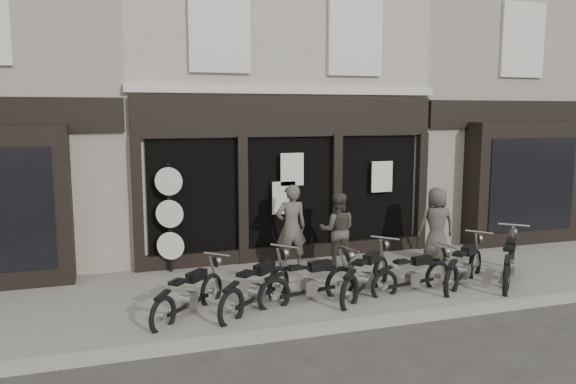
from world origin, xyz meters
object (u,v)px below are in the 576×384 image
object	(u,v)px
motorcycle_2	(310,286)
man_centre	(337,230)
motorcycle_5	(464,270)
advert_sign_post	(170,223)
man_left	(291,227)
motorcycle_0	(190,298)
motorcycle_1	(257,291)
motorcycle_6	(509,265)
man_right	(437,224)
motorcycle_3	(366,279)
motorcycle_4	(413,278)

from	to	relation	value
motorcycle_2	man_centre	size ratio (longest dim) A/B	1.24
motorcycle_5	advert_sign_post	world-z (taller)	advert_sign_post
man_left	motorcycle_5	bearing A→B (deg)	146.33
motorcycle_0	advert_sign_post	bearing A→B (deg)	44.01
motorcycle_1	man_centre	distance (m)	3.16
motorcycle_2	man_centre	bearing A→B (deg)	42.58
motorcycle_2	motorcycle_6	distance (m)	4.31
man_centre	man_right	distance (m)	2.42
motorcycle_5	motorcycle_3	bearing A→B (deg)	142.59
motorcycle_6	motorcycle_0	bearing A→B (deg)	131.46
motorcycle_0	motorcycle_1	distance (m)	1.18
motorcycle_1	man_right	size ratio (longest dim) A/B	1.05
motorcycle_3	advert_sign_post	size ratio (longest dim) A/B	0.73
motorcycle_0	man_centre	distance (m)	4.09
motorcycle_5	man_right	world-z (taller)	man_right
motorcycle_4	man_left	xyz separation A→B (m)	(-1.78, 2.14, 0.69)
motorcycle_2	motorcycle_3	size ratio (longest dim) A/B	1.15
motorcycle_0	man_left	bearing A→B (deg)	-6.94
motorcycle_0	man_centre	xyz separation A→B (m)	(3.56, 1.93, 0.57)
motorcycle_0	man_right	xyz separation A→B (m)	(5.97, 1.75, 0.59)
motorcycle_1	man_centre	size ratio (longest dim) A/B	1.07
man_centre	motorcycle_4	bearing A→B (deg)	130.37
motorcycle_3	man_centre	size ratio (longest dim) A/B	1.08
motorcycle_2	man_left	size ratio (longest dim) A/B	1.10
motorcycle_1	man_right	world-z (taller)	man_right
motorcycle_0	man_centre	world-z (taller)	man_centre
man_right	motorcycle_3	bearing A→B (deg)	43.50
motorcycle_4	motorcycle_2	bearing A→B (deg)	168.01
motorcycle_5	man_centre	bearing A→B (deg)	97.59
motorcycle_0	motorcycle_2	world-z (taller)	motorcycle_2
motorcycle_0	motorcycle_6	bearing A→B (deg)	-47.53
motorcycle_3	man_centre	bearing A→B (deg)	41.76
motorcycle_4	motorcycle_5	size ratio (longest dim) A/B	1.04
motorcycle_6	man_right	distance (m)	2.02
motorcycle_3	motorcycle_0	bearing A→B (deg)	138.13
motorcycle_2	motorcycle_4	xyz separation A→B (m)	(2.12, -0.06, -0.03)
motorcycle_3	motorcycle_6	xyz separation A→B (m)	(3.16, -0.12, 0.03)
motorcycle_1	motorcycle_0	bearing A→B (deg)	134.11
motorcycle_1	motorcycle_5	bearing A→B (deg)	-41.24
man_left	advert_sign_post	distance (m)	2.62
motorcycle_2	motorcycle_4	bearing A→B (deg)	-13.68
motorcycle_6	motorcycle_5	bearing A→B (deg)	126.46
motorcycle_2	man_left	world-z (taller)	man_left
motorcycle_3	motorcycle_6	bearing A→B (deg)	-43.74
motorcycle_1	motorcycle_5	distance (m)	4.32
motorcycle_3	motorcycle_5	bearing A→B (deg)	-41.85
motorcycle_6	man_left	world-z (taller)	man_left
motorcycle_0	motorcycle_3	xyz separation A→B (m)	(3.33, -0.01, 0.03)
motorcycle_6	man_right	world-z (taller)	man_right
motorcycle_4	man_left	distance (m)	2.87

